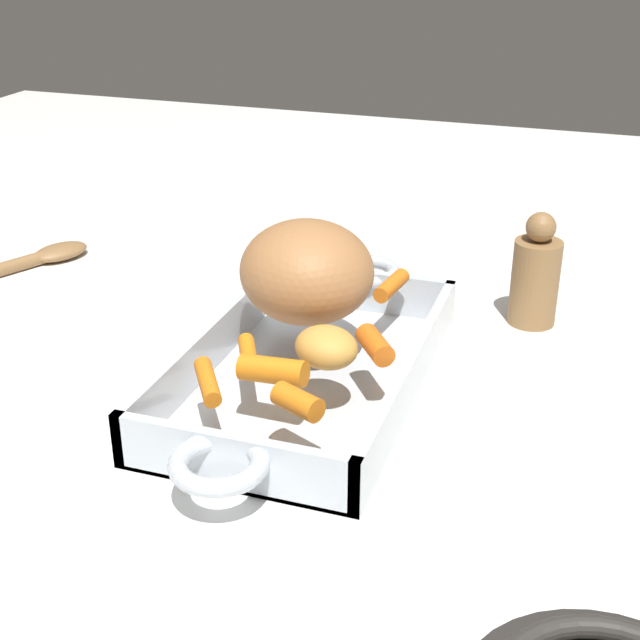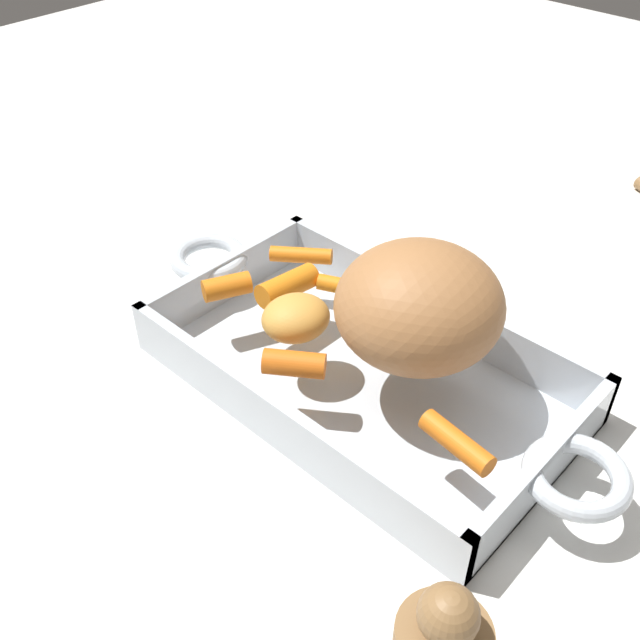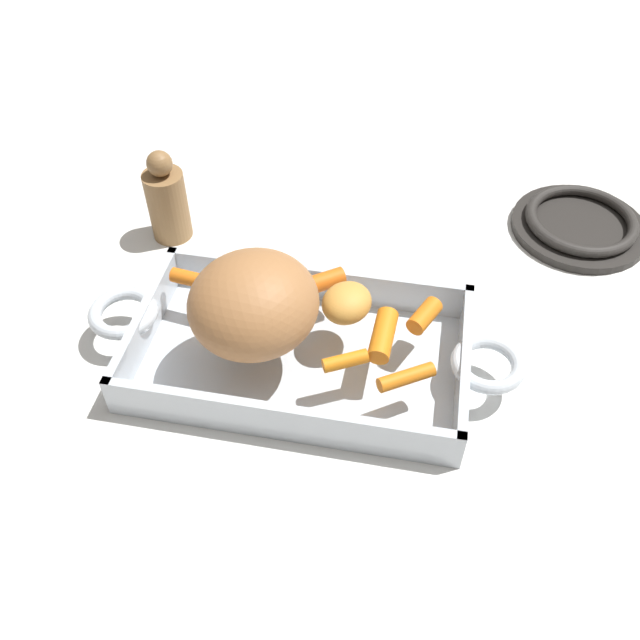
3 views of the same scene
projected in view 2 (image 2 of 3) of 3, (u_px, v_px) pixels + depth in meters
The scene contains 10 objects.
ground_plane at pixel (360, 383), 0.62m from camera, with size 2.17×2.17×0.00m, color white.
roasting_dish at pixel (361, 368), 0.61m from camera, with size 0.45×0.20×0.05m.
pork_roast at pixel (419, 306), 0.55m from camera, with size 0.13×0.12×0.09m, color #A97041.
baby_carrot_northwest at pixel (457, 442), 0.50m from camera, with size 0.02×0.02×0.06m, color orange.
baby_carrot_center_right at pixel (294, 364), 0.55m from camera, with size 0.02×0.02×0.05m, color orange.
baby_carrot_southwest at pixel (288, 286), 0.63m from camera, with size 0.02×0.02×0.06m, color orange.
baby_carrot_long at pixel (343, 286), 0.64m from camera, with size 0.01×0.01×0.04m, color orange.
baby_carrot_center_left at pixel (227, 287), 0.63m from camera, with size 0.02×0.02×0.04m, color orange.
baby_carrot_short at pixel (301, 255), 0.67m from camera, with size 0.01×0.01×0.06m, color orange.
potato_halved at pixel (296, 318), 0.59m from camera, with size 0.06×0.05×0.03m, color gold.
Camera 2 is at (-0.28, 0.35, 0.43)m, focal length 41.45 mm.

